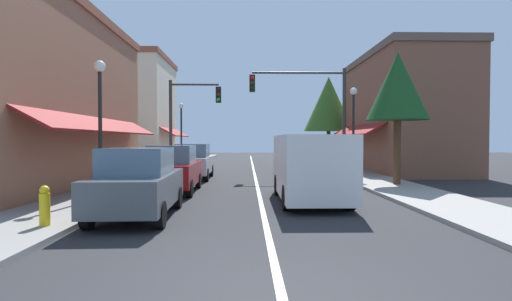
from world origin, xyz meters
name	(u,v)px	position (x,y,z in m)	size (l,w,h in m)	color
ground_plane	(255,175)	(0.00, 18.00, 0.00)	(80.00, 80.00, 0.00)	#28282B
sidewalk_left	(157,174)	(-5.50, 18.00, 0.06)	(2.60, 56.00, 0.12)	gray
sidewalk_right	(352,174)	(5.50, 18.00, 0.06)	(2.60, 56.00, 0.12)	gray
lane_center_stripe	(255,175)	(0.00, 18.00, 0.00)	(0.14, 52.00, 0.01)	silver
storefront_left_block	(26,96)	(-9.47, 12.00, 3.75)	(6.66, 14.20, 7.50)	#8E5B42
storefront_right_block	(403,113)	(9.17, 20.00, 3.62)	(6.06, 10.20, 7.23)	brown
storefront_far_left	(137,111)	(-9.27, 28.00, 4.29)	(6.27, 8.20, 8.57)	beige
parked_car_nearest_left	(138,183)	(-3.19, 5.55, 0.88)	(1.88, 4.15, 1.77)	#4C5156
parked_car_second_left	(173,169)	(-3.21, 10.41, 0.88)	(1.82, 4.12, 1.77)	maroon
parked_car_third_left	(193,162)	(-3.16, 15.69, 0.88)	(1.80, 4.11, 1.77)	#B7BABF
van_in_lane	(310,166)	(1.56, 8.06, 1.15)	(2.01, 5.18, 2.12)	silver
traffic_signal_mast_arm	(312,102)	(3.03, 16.89, 3.98)	(5.20, 0.50, 5.82)	#333333
traffic_signal_left_corner	(188,112)	(-3.82, 18.40, 3.55)	(2.98, 0.50, 5.39)	#333333
street_lamp_left_near	(100,106)	(-5.10, 8.22, 3.05)	(0.36, 0.36, 4.49)	black
street_lamp_right_mid	(353,117)	(4.91, 15.46, 3.11)	(0.36, 0.36, 4.60)	black
street_lamp_left_far	(181,124)	(-5.01, 23.43, 3.08)	(0.36, 0.36, 4.53)	black
tree_right_near	(398,87)	(5.85, 12.02, 4.18)	(2.57, 2.57, 5.63)	#4C331E
tree_right_far	(329,104)	(5.90, 26.49, 4.76)	(3.83, 3.83, 6.88)	#4C331E
fire_hydrant	(45,206)	(-4.81, 4.06, 0.55)	(0.22, 0.22, 0.87)	gold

